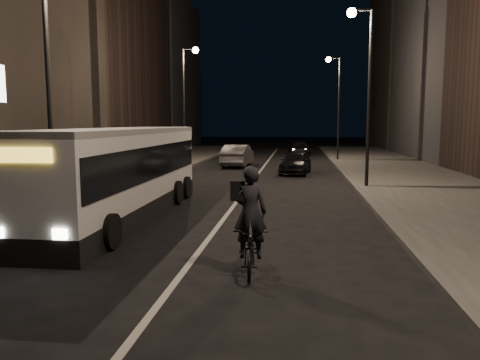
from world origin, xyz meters
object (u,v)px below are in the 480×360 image
(streetlight_right_far, at_px, (336,94))
(car_near, at_px, (296,162))
(streetlight_right_mid, at_px, (364,73))
(streetlight_left_far, at_px, (187,90))
(car_far, at_px, (299,148))
(streetlight_left_near, at_px, (55,51))
(car_mid, at_px, (238,155))
(cyclist_on_bicycle, at_px, (251,238))
(city_bus, at_px, (121,169))

(streetlight_right_far, bearing_deg, car_near, -107.56)
(streetlight_right_mid, height_order, streetlight_left_far, same)
(car_near, height_order, car_far, car_near)
(streetlight_left_near, distance_m, streetlight_left_far, 18.00)
(streetlight_right_mid, xyz_separation_m, streetlight_left_near, (-10.66, -8.00, 0.00))
(streetlight_right_far, relative_size, streetlight_left_near, 1.00)
(streetlight_right_mid, xyz_separation_m, car_mid, (-7.18, 10.57, -4.58))
(car_mid, bearing_deg, streetlight_right_far, -139.67)
(car_mid, bearing_deg, car_far, -106.55)
(cyclist_on_bicycle, relative_size, car_far, 0.49)
(streetlight_right_far, xyz_separation_m, car_near, (-3.07, -9.71, -4.66))
(streetlight_left_near, height_order, car_far, streetlight_left_near)
(streetlight_right_mid, distance_m, cyclist_on_bicycle, 14.34)
(streetlight_left_far, height_order, cyclist_on_bicycle, streetlight_left_far)
(streetlight_right_far, distance_m, car_near, 11.20)
(streetlight_right_far, xyz_separation_m, car_mid, (-7.18, -5.43, -4.58))
(streetlight_right_mid, relative_size, cyclist_on_bicycle, 3.59)
(streetlight_right_far, distance_m, city_bus, 25.59)
(streetlight_left_near, distance_m, car_far, 32.15)
(city_bus, bearing_deg, car_near, 68.14)
(streetlight_left_near, relative_size, car_mid, 1.71)
(cyclist_on_bicycle, height_order, car_near, cyclist_on_bicycle)
(streetlight_right_far, height_order, car_far, streetlight_right_far)
(streetlight_right_far, relative_size, car_far, 1.75)
(streetlight_left_far, distance_m, city_bus, 18.28)
(streetlight_right_mid, distance_m, streetlight_left_near, 13.33)
(cyclist_on_bicycle, relative_size, car_near, 0.55)
(streetlight_left_far, bearing_deg, streetlight_left_near, -90.00)
(cyclist_on_bicycle, xyz_separation_m, car_mid, (-3.26, 23.58, 0.03))
(streetlight_right_mid, distance_m, city_bus, 12.25)
(streetlight_left_near, height_order, car_mid, streetlight_left_near)
(streetlight_left_far, bearing_deg, streetlight_right_far, 29.36)
(streetlight_left_far, bearing_deg, streetlight_right_mid, -43.16)
(streetlight_right_far, distance_m, streetlight_left_near, 26.26)
(car_near, distance_m, car_mid, 5.94)
(streetlight_left_far, relative_size, cyclist_on_bicycle, 3.59)
(cyclist_on_bicycle, height_order, car_far, cyclist_on_bicycle)
(car_mid, relative_size, car_far, 1.02)
(streetlight_right_far, xyz_separation_m, cyclist_on_bicycle, (-3.92, -29.01, -4.61))
(cyclist_on_bicycle, distance_m, car_near, 19.31)
(streetlight_right_mid, height_order, city_bus, streetlight_right_mid)
(streetlight_left_far, height_order, car_near, streetlight_left_far)
(streetlight_left_near, xyz_separation_m, car_mid, (3.48, 18.57, -4.58))
(streetlight_right_far, xyz_separation_m, car_far, (-2.77, 6.81, -4.69))
(streetlight_right_mid, bearing_deg, cyclist_on_bicycle, -106.77)
(streetlight_left_far, height_order, city_bus, streetlight_left_far)
(streetlight_left_far, xyz_separation_m, car_mid, (3.48, 0.57, -4.58))
(streetlight_left_near, xyz_separation_m, city_bus, (1.97, 0.22, -3.77))
(streetlight_right_far, relative_size, cyclist_on_bicycle, 3.59)
(city_bus, bearing_deg, streetlight_right_far, 69.84)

